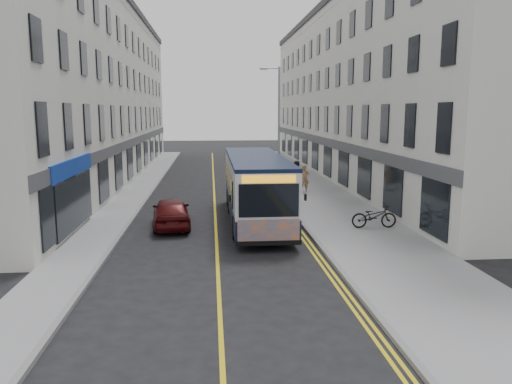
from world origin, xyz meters
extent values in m
plane|color=black|center=(0.00, 0.00, 0.00)|extent=(140.00, 140.00, 0.00)
cube|color=gray|center=(6.25, 12.00, 0.06)|extent=(4.50, 64.00, 0.12)
cube|color=gray|center=(-5.00, 12.00, 0.06)|extent=(2.00, 64.00, 0.12)
cube|color=slate|center=(4.00, 12.00, 0.07)|extent=(0.18, 64.00, 0.13)
cube|color=slate|center=(-4.00, 12.00, 0.07)|extent=(0.18, 64.00, 0.13)
cube|color=gold|center=(0.00, 12.00, 0.00)|extent=(0.12, 64.00, 0.01)
cube|color=gold|center=(3.55, 12.00, 0.00)|extent=(0.10, 64.00, 0.01)
cube|color=gold|center=(3.75, 12.00, 0.00)|extent=(0.10, 64.00, 0.01)
cube|color=silver|center=(11.50, 21.00, 6.50)|extent=(6.00, 46.00, 13.00)
cube|color=silver|center=(-9.00, 21.00, 6.50)|extent=(6.00, 46.00, 13.00)
cylinder|color=#989BA0|center=(4.25, 14.00, 4.00)|extent=(0.14, 0.14, 8.00)
cylinder|color=#989BA0|center=(3.75, 14.00, 7.90)|extent=(1.00, 0.08, 0.08)
cube|color=#989BA0|center=(3.25, 14.00, 7.85)|extent=(0.50, 0.18, 0.12)
cube|color=black|center=(1.91, 4.81, 0.78)|extent=(2.45, 10.78, 0.88)
cube|color=silver|center=(1.91, 4.81, 2.11)|extent=(2.45, 10.78, 1.76)
cube|color=black|center=(1.91, 4.81, 3.07)|extent=(2.47, 10.78, 0.16)
cube|color=black|center=(0.66, 5.39, 1.91)|extent=(0.04, 8.43, 1.13)
cube|color=black|center=(3.15, 5.39, 1.91)|extent=(0.04, 8.43, 1.13)
cube|color=black|center=(1.91, -0.60, 2.01)|extent=(2.21, 0.04, 1.23)
cube|color=orange|center=(1.91, -0.60, 0.83)|extent=(2.30, 0.04, 0.93)
cube|color=orange|center=(1.91, -0.61, 2.79)|extent=(1.96, 0.04, 0.27)
cylinder|color=black|center=(0.80, 1.57, 0.49)|extent=(0.27, 0.98, 0.98)
cylinder|color=black|center=(3.01, 1.57, 0.49)|extent=(0.27, 0.98, 0.98)
cylinder|color=black|center=(0.80, 6.96, 0.49)|extent=(0.27, 0.98, 0.98)
cylinder|color=black|center=(3.01, 6.96, 0.49)|extent=(0.27, 0.98, 0.98)
cylinder|color=black|center=(0.80, 8.73, 0.49)|extent=(0.27, 0.98, 0.98)
cylinder|color=black|center=(3.01, 8.73, 0.49)|extent=(0.27, 0.98, 0.98)
imported|color=black|center=(6.95, 2.59, 0.64)|extent=(2.00, 0.76, 1.04)
imported|color=#9A7046|center=(5.69, 12.46, 0.99)|extent=(0.68, 0.49, 1.73)
imported|color=black|center=(5.29, 12.75, 1.10)|extent=(1.06, 0.89, 1.96)
imported|color=silver|center=(2.55, 20.86, 0.73)|extent=(1.88, 4.55, 1.46)
imported|color=#4D0C0E|center=(-2.00, 4.05, 0.69)|extent=(2.02, 4.20, 1.38)
camera|label=1|loc=(-0.17, -18.34, 5.26)|focal=35.00mm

